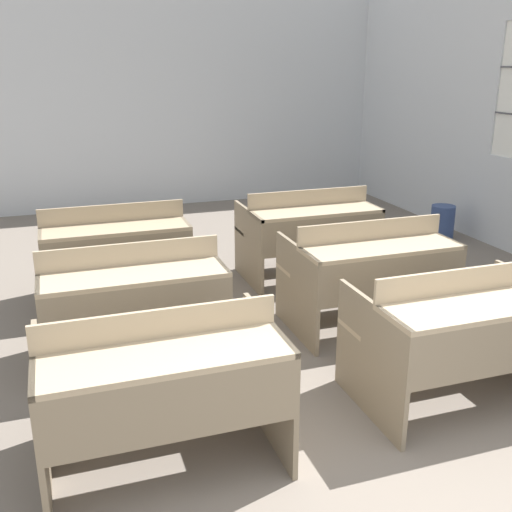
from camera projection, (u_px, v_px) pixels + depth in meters
The scene contains 8 objects.
wall_back at pixel (152, 97), 8.03m from camera, with size 6.47×0.06×2.98m.
bench_front_left at pixel (162, 382), 2.93m from camera, with size 1.17×0.79×0.84m.
bench_front_right at pixel (462, 330), 3.49m from camera, with size 1.17×0.79×0.84m.
bench_second_left at pixel (133, 298), 3.95m from camera, with size 1.17×0.79×0.84m.
bench_second_right at pixel (369, 269), 4.50m from camera, with size 1.17×0.79×0.84m.
bench_third_left at pixel (115, 249), 4.98m from camera, with size 1.17×0.79×0.84m.
bench_third_right at pixel (309, 230), 5.53m from camera, with size 1.17×0.79×0.84m.
wastepaper_bin at pixel (442, 222), 6.87m from camera, with size 0.27×0.27×0.38m.
Camera 1 is at (-1.34, -1.27, 1.96)m, focal length 42.00 mm.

